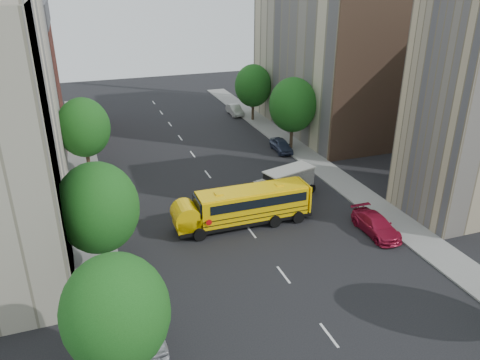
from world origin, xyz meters
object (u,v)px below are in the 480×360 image
street_tree_1 (98,208)px  parked_car_5 (235,110)px  street_tree_0 (116,313)px  street_tree_2 (84,128)px  parked_car_3 (376,225)px  school_bus (242,205)px  street_tree_4 (293,105)px  street_tree_5 (253,86)px  parked_car_0 (145,332)px  parked_car_4 (281,145)px  parked_car_1 (119,189)px  safari_truck (285,182)px

street_tree_1 → parked_car_5: (20.60, 33.41, -4.26)m
street_tree_0 → street_tree_2: street_tree_2 is taller
street_tree_0 → street_tree_2: 28.00m
parked_car_3 → school_bus: bearing=153.7°
street_tree_4 → parked_car_3: size_ratio=1.65×
street_tree_5 → parked_car_3: street_tree_5 is taller
parked_car_0 → parked_car_4: parked_car_0 is taller
street_tree_1 → street_tree_2: street_tree_1 is taller
parked_car_0 → parked_car_1: (0.80, 19.22, -0.10)m
street_tree_1 → safari_truck: (16.14, 7.02, -3.64)m
street_tree_5 → parked_car_1: bearing=-137.8°
parked_car_1 → parked_car_3: size_ratio=0.79×
street_tree_1 → parked_car_0: size_ratio=1.81×
school_bus → parked_car_1: (-8.56, 8.73, -1.06)m
parked_car_0 → parked_car_1: parked_car_0 is taller
street_tree_4 → parked_car_3: bearing=-96.2°
street_tree_0 → parked_car_1: bearing=84.3°
street_tree_5 → parked_car_0: size_ratio=1.72×
street_tree_1 → street_tree_2: 18.00m
safari_truck → parked_car_1: size_ratio=1.57×
street_tree_0 → street_tree_1: 10.00m
parked_car_3 → parked_car_4: bearing=88.9°
parked_car_1 → street_tree_4: bearing=-168.8°
street_tree_0 → street_tree_1: size_ratio=0.94×
parked_car_0 → parked_car_5: size_ratio=1.03×
parked_car_0 → street_tree_4: bearing=-133.2°
street_tree_0 → street_tree_5: 45.65m
street_tree_1 → school_bus: bearing=17.2°
street_tree_0 → parked_car_5: (20.60, 43.41, -3.95)m
parked_car_3 → parked_car_1: bearing=143.8°
street_tree_2 → street_tree_0: bearing=-90.0°
parked_car_3 → street_tree_2: bearing=136.8°
street_tree_1 → parked_car_4: size_ratio=1.93×
street_tree_5 → parked_car_4: bearing=-96.4°
street_tree_5 → parked_car_4: street_tree_5 is taller
parked_car_1 → parked_car_5: parked_car_5 is taller
parked_car_3 → parked_car_4: size_ratio=1.20×
parked_car_5 → street_tree_0: bearing=-114.5°
school_bus → parked_car_5: bearing=72.0°
street_tree_5 → parked_car_1: street_tree_5 is taller
street_tree_1 → street_tree_5: 37.20m
safari_truck → parked_car_3: (3.76, -8.41, -0.60)m
school_bus → parked_car_3: 10.34m
street_tree_0 → parked_car_3: (19.90, 8.60, -3.93)m
street_tree_2 → safari_truck: bearing=-34.2°
street_tree_5 → street_tree_1: bearing=-126.3°
street_tree_1 → parked_car_0: 8.42m
school_bus → parked_car_1: school_bus is taller
school_bus → parked_car_4: (9.84, 14.26, -1.00)m
safari_truck → parked_car_5: bearing=64.7°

